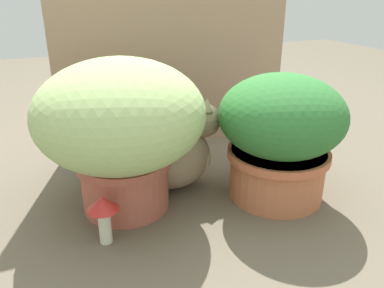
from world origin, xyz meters
The scene contains 6 objects.
ground_plane centered at (0.00, 0.00, 0.00)m, with size 6.00×6.00×0.00m, color brown.
cardboard_backdrop centered at (0.11, 0.52, 0.42)m, with size 0.96×0.03×0.84m, color tan.
grass_planter centered at (-0.22, 0.10, 0.27)m, with size 0.48×0.48×0.45m.
leafy_planter centered at (0.24, -0.01, 0.21)m, with size 0.38×0.38×0.39m.
cat centered at (-0.03, 0.16, 0.12)m, with size 0.38×0.19×0.32m.
mushroom_ornament_red centered at (-0.31, -0.05, 0.10)m, with size 0.08×0.08×0.14m.
Camera 1 is at (-0.41, -0.91, 0.63)m, focal length 35.64 mm.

